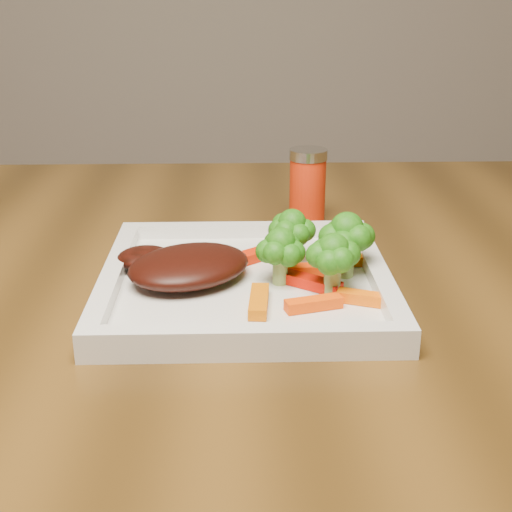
{
  "coord_description": "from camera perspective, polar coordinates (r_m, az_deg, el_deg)",
  "views": [
    {
      "loc": [
        -0.05,
        -0.66,
        1.03
      ],
      "look_at": [
        -0.03,
        -0.03,
        0.79
      ],
      "focal_mm": 50.0,
      "sensor_mm": 36.0,
      "label": 1
    }
  ],
  "objects": [
    {
      "name": "spice_shaker",
      "position": [
        0.87,
        4.14,
        5.55
      ],
      "size": [
        0.06,
        0.06,
        0.09
      ],
      "primitive_type": "cylinder",
      "rotation": [
        0.0,
        0.0,
        -0.37
      ],
      "color": "red",
      "rests_on": "dining_table"
    },
    {
      "name": "steak",
      "position": [
        0.68,
        -5.38,
        -0.8
      ],
      "size": [
        0.15,
        0.14,
        0.03
      ],
      "primitive_type": "ellipsoid",
      "rotation": [
        0.0,
        0.0,
        0.57
      ],
      "color": "#340C07",
      "rests_on": "plate"
    },
    {
      "name": "broccoli_2",
      "position": [
        0.64,
        6.17,
        -0.63
      ],
      "size": [
        0.07,
        0.07,
        0.06
      ],
      "primitive_type": null,
      "rotation": [
        0.0,
        0.0,
        -0.26
      ],
      "color": "#196E12",
      "rests_on": "plate"
    },
    {
      "name": "carrot_0",
      "position": [
        0.62,
        4.63,
        -3.83
      ],
      "size": [
        0.05,
        0.03,
        0.01
      ],
      "primitive_type": "cube",
      "rotation": [
        0.0,
        0.0,
        0.28
      ],
      "color": "#FF4804",
      "rests_on": "plate"
    },
    {
      "name": "carrot_4",
      "position": [
        0.73,
        0.15,
        0.14
      ],
      "size": [
        0.06,
        0.05,
        0.01
      ],
      "primitive_type": "cube",
      "rotation": [
        0.0,
        0.0,
        0.66
      ],
      "color": "red",
      "rests_on": "plate"
    },
    {
      "name": "carrot_5",
      "position": [
        0.66,
        4.51,
        -2.15
      ],
      "size": [
        0.06,
        0.05,
        0.01
      ],
      "primitive_type": "cube",
      "rotation": [
        0.0,
        0.0,
        -0.62
      ],
      "color": "red",
      "rests_on": "plate"
    },
    {
      "name": "broccoli_0",
      "position": [
        0.71,
        2.89,
        2.09
      ],
      "size": [
        0.05,
        0.05,
        0.07
      ],
      "primitive_type": null,
      "rotation": [
        0.0,
        0.0,
        0.04
      ],
      "color": "#116110",
      "rests_on": "plate"
    },
    {
      "name": "carrot_2",
      "position": [
        0.62,
        0.23,
        -3.65
      ],
      "size": [
        0.02,
        0.06,
        0.01
      ],
      "primitive_type": "cube",
      "rotation": [
        0.0,
        0.0,
        1.49
      ],
      "color": "#D76403",
      "rests_on": "plate"
    },
    {
      "name": "plate",
      "position": [
        0.68,
        -0.84,
        -2.43
      ],
      "size": [
        0.27,
        0.27,
        0.01
      ],
      "primitive_type": "cube",
      "color": "white",
      "rests_on": "dining_table"
    },
    {
      "name": "carrot_3",
      "position": [
        0.72,
        6.92,
        -0.28
      ],
      "size": [
        0.05,
        0.02,
        0.01
      ],
      "primitive_type": "cube",
      "rotation": [
        0.0,
        0.0,
        -0.11
      ],
      "color": "#CE5503",
      "rests_on": "plate"
    },
    {
      "name": "broccoli_1",
      "position": [
        0.68,
        7.22,
        0.92
      ],
      "size": [
        0.08,
        0.08,
        0.06
      ],
      "primitive_type": null,
      "rotation": [
        0.0,
        0.0,
        -0.41
      ],
      "color": "#0F5C10",
      "rests_on": "plate"
    },
    {
      "name": "broccoli_3",
      "position": [
        0.66,
        1.97,
        0.27
      ],
      "size": [
        0.07,
        0.07,
        0.06
      ],
      "primitive_type": null,
      "rotation": [
        0.0,
        0.0,
        0.4
      ],
      "color": "#1E5C0F",
      "rests_on": "plate"
    },
    {
      "name": "carrot_6",
      "position": [
        0.69,
        3.95,
        -1.11
      ],
      "size": [
        0.05,
        0.02,
        0.01
      ],
      "primitive_type": "cube",
      "rotation": [
        0.0,
        0.0,
        0.07
      ],
      "color": "#FF3904",
      "rests_on": "plate"
    },
    {
      "name": "carrot_1",
      "position": [
        0.64,
        8.73,
        -3.36
      ],
      "size": [
        0.05,
        0.03,
        0.01
      ],
      "primitive_type": "cube",
      "rotation": [
        0.0,
        0.0,
        -0.35
      ],
      "color": "#FF6404",
      "rests_on": "plate"
    }
  ]
}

